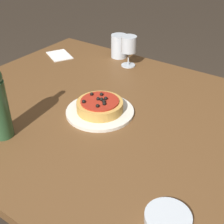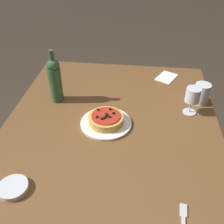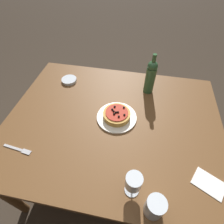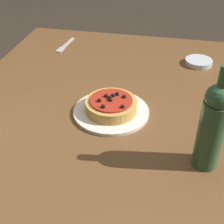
% 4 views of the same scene
% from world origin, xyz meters
% --- Properties ---
extents(ground_plane, '(14.00, 14.00, 0.00)m').
position_xyz_m(ground_plane, '(0.00, 0.00, 0.00)').
color(ground_plane, '#382D23').
extents(dining_table, '(1.39, 1.09, 0.73)m').
position_xyz_m(dining_table, '(0.00, 0.00, 0.65)').
color(dining_table, brown).
rests_on(dining_table, ground_plane).
extents(dinner_plate, '(0.26, 0.26, 0.01)m').
position_xyz_m(dinner_plate, '(0.02, 0.03, 0.73)').
color(dinner_plate, white).
rests_on(dinner_plate, dining_table).
extents(pizza, '(0.18, 0.18, 0.05)m').
position_xyz_m(pizza, '(0.02, 0.03, 0.76)').
color(pizza, gold).
rests_on(pizza, dinner_plate).
extents(wine_glass, '(0.08, 0.08, 0.15)m').
position_xyz_m(wine_glass, '(0.17, -0.41, 0.83)').
color(wine_glass, silver).
rests_on(wine_glass, dining_table).
extents(wine_bottle, '(0.07, 0.07, 0.31)m').
position_xyz_m(wine_bottle, '(0.21, 0.33, 0.86)').
color(wine_bottle, '#2D5633').
rests_on(wine_bottle, dining_table).
extents(water_cup, '(0.09, 0.09, 0.12)m').
position_xyz_m(water_cup, '(0.27, -0.48, 0.79)').
color(water_cup, silver).
rests_on(water_cup, dining_table).
extents(side_bowl, '(0.12, 0.12, 0.02)m').
position_xyz_m(side_bowl, '(-0.42, 0.33, 0.74)').
color(side_bowl, silver).
rests_on(side_bowl, dining_table).
extents(fork, '(0.18, 0.04, 0.00)m').
position_xyz_m(fork, '(-0.48, -0.31, 0.73)').
color(fork, '#B7B7BC').
rests_on(fork, dining_table).
extents(paper_napkin, '(0.18, 0.16, 0.00)m').
position_xyz_m(paper_napkin, '(0.55, -0.30, 0.73)').
color(paper_napkin, white).
rests_on(paper_napkin, dining_table).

